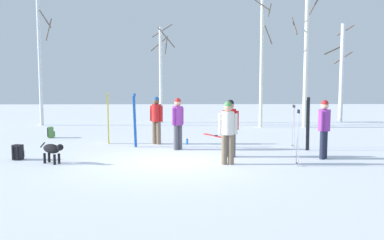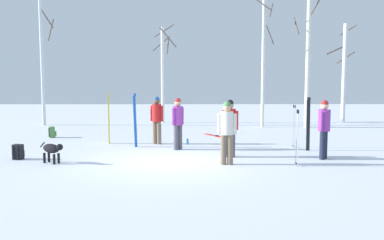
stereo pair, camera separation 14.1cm
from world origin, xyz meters
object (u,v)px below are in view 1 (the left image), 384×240
object	(u,v)px
person_2	(324,125)
ski_pair_planted_2	(108,118)
birch_tree_0	(40,52)
birch_tree_2	(262,50)
ski_poles_0	(294,125)
person_4	(156,117)
birch_tree_3	(306,49)
person_3	(178,120)
ski_pair_planted_1	(308,124)
ski_pair_planted_0	(135,121)
backpack_1	(51,133)
person_1	(228,129)
dog	(53,150)
birch_tree_1	(161,72)
backpack_0	(18,152)
person_0	(230,124)
ski_pair_lying_0	(215,136)
birch_tree_4	(342,71)
ski_poles_1	(298,136)
water_bottle_0	(187,142)

from	to	relation	value
person_2	ski_pair_planted_2	xyz separation A→B (m)	(-6.82, 3.00, -0.05)
ski_pair_planted_2	birch_tree_0	bearing A→B (deg)	126.20
birch_tree_0	birch_tree_2	size ratio (longest dim) A/B	0.99
person_2	ski_poles_0	distance (m)	2.02
person_4	birch_tree_3	distance (m)	9.20
person_3	ski_pair_planted_1	world-z (taller)	ski_pair_planted_1
ski_pair_planted_0	backpack_1	size ratio (longest dim) A/B	4.21
person_1	person_3	bearing A→B (deg)	119.79
dog	person_2	bearing A→B (deg)	4.20
birch_tree_1	ski_pair_planted_2	bearing A→B (deg)	-100.97
person_3	backpack_0	world-z (taller)	person_3
ski_pair_planted_2	person_0	bearing A→B (deg)	-32.80
person_1	ski_pair_lying_0	size ratio (longest dim) A/B	1.09
backpack_1	birch_tree_3	xyz separation A→B (m)	(11.35, 3.56, 3.64)
person_1	birch_tree_3	world-z (taller)	birch_tree_3
backpack_1	birch_tree_0	distance (m)	6.34
birch_tree_1	birch_tree_4	xyz separation A→B (m)	(10.12, 0.23, 0.02)
ski_pair_planted_0	ski_poles_1	xyz separation A→B (m)	(4.72, -3.19, -0.12)
person_0	birch_tree_2	xyz separation A→B (m)	(2.45, 7.96, 2.86)
ski_pair_planted_2	birch_tree_0	distance (m)	8.43
person_4	ski_pair_planted_0	distance (m)	0.97
person_4	dog	bearing A→B (deg)	-127.01
person_3	birch_tree_3	size ratio (longest dim) A/B	0.23
person_4	birch_tree_1	xyz separation A→B (m)	(-0.28, 7.75, 1.85)
backpack_0	birch_tree_4	size ratio (longest dim) A/B	0.08
birch_tree_2	birch_tree_4	bearing A→B (deg)	27.08
person_0	person_2	xyz separation A→B (m)	(2.69, -0.34, 0.00)
person_0	person_3	bearing A→B (deg)	139.74
ski_pair_planted_1	person_0	bearing A→B (deg)	-157.27
person_2	backpack_1	bearing A→B (deg)	154.07
person_0	ski_pair_planted_2	xyz separation A→B (m)	(-4.13, 2.66, -0.05)
ski_pair_planted_1	ski_poles_0	size ratio (longest dim) A/B	1.19
ski_pair_planted_2	backpack_1	xyz separation A→B (m)	(-2.62, 1.59, -0.71)
person_4	backpack_0	size ratio (longest dim) A/B	3.90
person_0	person_3	distance (m)	2.07
dog	water_bottle_0	bearing A→B (deg)	41.96
birch_tree_3	person_3	bearing A→B (deg)	-133.68
ski_poles_0	ski_poles_1	xyz separation A→B (m)	(-0.70, -2.97, 0.02)
ski_pair_planted_2	backpack_0	size ratio (longest dim) A/B	4.24
person_2	ski_pair_planted_1	size ratio (longest dim) A/B	0.98
backpack_1	water_bottle_0	world-z (taller)	backpack_1
ski_pair_planted_2	ski_poles_1	bearing A→B (deg)	-34.63
ski_pair_planted_1	ski_pair_planted_2	distance (m)	6.98
water_bottle_0	birch_tree_3	bearing A→B (deg)	42.56
person_1	backpack_1	distance (m)	8.50
ski_pair_planted_2	backpack_0	xyz separation A→B (m)	(-2.03, -3.00, -0.71)
person_0	birch_tree_1	world-z (taller)	birch_tree_1
water_bottle_0	birch_tree_1	bearing A→B (deg)	99.98
person_1	water_bottle_0	distance (m)	3.78
dog	water_bottle_0	size ratio (longest dim) A/B	3.86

